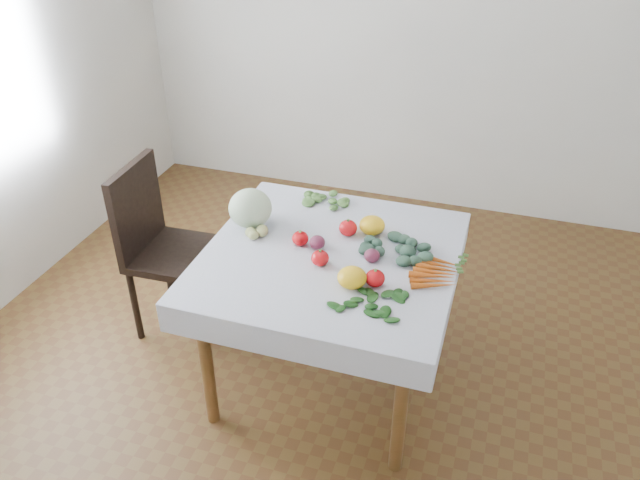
# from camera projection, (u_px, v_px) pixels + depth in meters

# --- Properties ---
(ground) EXTENTS (4.00, 4.00, 0.00)m
(ground) POSITION_uv_depth(u_px,v_px,m) (329.00, 375.00, 3.22)
(ground) COLOR brown
(back_wall) EXTENTS (4.00, 0.04, 2.70)m
(back_wall) POSITION_uv_depth(u_px,v_px,m) (420.00, 17.00, 4.09)
(back_wall) COLOR white
(back_wall) RESTS_ON ground
(table) EXTENTS (1.00, 1.00, 0.75)m
(table) POSITION_uv_depth(u_px,v_px,m) (330.00, 272.00, 2.86)
(table) COLOR brown
(table) RESTS_ON ground
(tablecloth) EXTENTS (1.12, 1.12, 0.01)m
(tablecloth) POSITION_uv_depth(u_px,v_px,m) (330.00, 254.00, 2.81)
(tablecloth) COLOR white
(tablecloth) RESTS_ON table
(chair) EXTENTS (0.45, 0.45, 0.96)m
(chair) POSITION_uv_depth(u_px,v_px,m) (159.00, 239.00, 3.30)
(chair) COLOR black
(chair) RESTS_ON ground
(cabbage) EXTENTS (0.27, 0.27, 0.19)m
(cabbage) POSITION_uv_depth(u_px,v_px,m) (250.00, 208.00, 2.97)
(cabbage) COLOR beige
(cabbage) RESTS_ON tablecloth
(tomato_a) EXTENTS (0.09, 0.09, 0.07)m
(tomato_a) POSITION_uv_depth(u_px,v_px,m) (300.00, 238.00, 2.86)
(tomato_a) COLOR red
(tomato_a) RESTS_ON tablecloth
(tomato_b) EXTENTS (0.11, 0.11, 0.08)m
(tomato_b) POSITION_uv_depth(u_px,v_px,m) (348.00, 228.00, 2.92)
(tomato_b) COLOR red
(tomato_b) RESTS_ON tablecloth
(tomato_c) EXTENTS (0.09, 0.09, 0.07)m
(tomato_c) POSITION_uv_depth(u_px,v_px,m) (320.00, 258.00, 2.72)
(tomato_c) COLOR red
(tomato_c) RESTS_ON tablecloth
(tomato_d) EXTENTS (0.09, 0.09, 0.07)m
(tomato_d) POSITION_uv_depth(u_px,v_px,m) (375.00, 278.00, 2.59)
(tomato_d) COLOR red
(tomato_d) RESTS_ON tablecloth
(heirloom_back) EXTENTS (0.12, 0.12, 0.09)m
(heirloom_back) POSITION_uv_depth(u_px,v_px,m) (372.00, 225.00, 2.94)
(heirloom_back) COLOR yellow
(heirloom_back) RESTS_ON tablecloth
(heirloom_front) EXTENTS (0.14, 0.14, 0.09)m
(heirloom_front) POSITION_uv_depth(u_px,v_px,m) (352.00, 278.00, 2.58)
(heirloom_front) COLOR yellow
(heirloom_front) RESTS_ON tablecloth
(onion_a) EXTENTS (0.10, 0.10, 0.06)m
(onion_a) POSITION_uv_depth(u_px,v_px,m) (317.00, 242.00, 2.83)
(onion_a) COLOR #511733
(onion_a) RESTS_ON tablecloth
(onion_b) EXTENTS (0.09, 0.09, 0.06)m
(onion_b) POSITION_uv_depth(u_px,v_px,m) (372.00, 256.00, 2.74)
(onion_b) COLOR #511733
(onion_b) RESTS_ON tablecloth
(tomatillo_cluster) EXTENTS (0.11, 0.13, 0.05)m
(tomatillo_cluster) POSITION_uv_depth(u_px,v_px,m) (248.00, 234.00, 2.90)
(tomatillo_cluster) COLOR #B3BB6C
(tomatillo_cluster) RESTS_ON tablecloth
(carrot_bunch) EXTENTS (0.20, 0.26, 0.03)m
(carrot_bunch) POSITION_uv_depth(u_px,v_px,m) (435.00, 272.00, 2.66)
(carrot_bunch) COLOR #CE5B16
(carrot_bunch) RESTS_ON tablecloth
(kale_bunch) EXTENTS (0.30, 0.23, 0.04)m
(kale_bunch) POSITION_uv_depth(u_px,v_px,m) (396.00, 247.00, 2.82)
(kale_bunch) COLOR #33533F
(kale_bunch) RESTS_ON tablecloth
(basil_bunch) EXTENTS (0.29, 0.21, 0.01)m
(basil_bunch) POSITION_uv_depth(u_px,v_px,m) (370.00, 300.00, 2.51)
(basil_bunch) COLOR #195019
(basil_bunch) RESTS_ON tablecloth
(dill_bunch) EXTENTS (0.25, 0.20, 0.02)m
(dill_bunch) POSITION_uv_depth(u_px,v_px,m) (326.00, 201.00, 3.20)
(dill_bunch) COLOR #5E863D
(dill_bunch) RESTS_ON tablecloth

